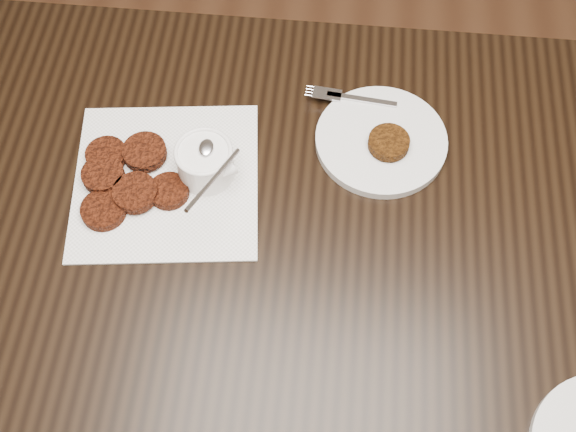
{
  "coord_description": "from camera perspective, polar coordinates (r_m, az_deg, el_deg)",
  "views": [
    {
      "loc": [
        -0.01,
        -0.28,
        1.61
      ],
      "look_at": [
        -0.06,
        0.17,
        0.8
      ],
      "focal_mm": 43.8,
      "sensor_mm": 36.0,
      "label": 1
    }
  ],
  "objects": [
    {
      "name": "table",
      "position": [
        1.3,
        0.2,
        -11.42
      ],
      "size": [
        1.42,
        0.91,
        0.75
      ],
      "primitive_type": "cube",
      "color": "black",
      "rests_on": "floor"
    },
    {
      "name": "napkin",
      "position": [
        1.03,
        -9.86,
        2.86
      ],
      "size": [
        0.29,
        0.29,
        0.0
      ],
      "primitive_type": "cube",
      "rotation": [
        0.0,
        0.0,
        0.12
      ],
      "color": "white",
      "rests_on": "table"
    },
    {
      "name": "sauce_ramekin",
      "position": [
        0.98,
        -6.93,
        5.35
      ],
      "size": [
        0.13,
        0.13,
        0.12
      ],
      "primitive_type": null,
      "rotation": [
        0.0,
        0.0,
        -0.19
      ],
      "color": "white",
      "rests_on": "napkin"
    },
    {
      "name": "patty_cluster",
      "position": [
        1.03,
        -13.27,
        3.22
      ],
      "size": [
        0.27,
        0.27,
        0.02
      ],
      "primitive_type": null,
      "rotation": [
        0.0,
        0.0,
        -0.39
      ],
      "color": "#5B1F0C",
      "rests_on": "napkin"
    },
    {
      "name": "plate_with_patty",
      "position": [
        1.05,
        7.61,
        6.32
      ],
      "size": [
        0.21,
        0.21,
        0.03
      ],
      "primitive_type": null,
      "rotation": [
        0.0,
        0.0,
        -0.1
      ],
      "color": "silver",
      "rests_on": "table"
    }
  ]
}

